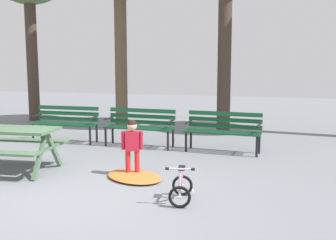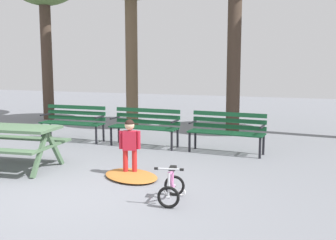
{
  "view_description": "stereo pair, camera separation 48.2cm",
  "coord_description": "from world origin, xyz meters",
  "px_view_note": "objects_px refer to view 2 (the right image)",
  "views": [
    {
      "loc": [
        2.78,
        -5.08,
        1.91
      ],
      "look_at": [
        0.72,
        2.1,
        0.85
      ],
      "focal_mm": 43.87,
      "sensor_mm": 36.0,
      "label": 1
    },
    {
      "loc": [
        3.24,
        -4.93,
        1.91
      ],
      "look_at": [
        0.72,
        2.1,
        0.85
      ],
      "focal_mm": 43.87,
      "sensor_mm": 36.0,
      "label": 2
    }
  ],
  "objects_px": {
    "park_bench_right": "(227,129)",
    "picnic_table": "(8,136)",
    "child_standing": "(130,143)",
    "park_bench_far_left": "(74,120)",
    "park_bench_left": "(145,124)",
    "kids_bicycle": "(172,188)"
  },
  "relations": [
    {
      "from": "park_bench_right",
      "to": "picnic_table",
      "type": "bearing_deg",
      "value": -143.12
    },
    {
      "from": "park_bench_right",
      "to": "child_standing",
      "type": "bearing_deg",
      "value": -117.43
    },
    {
      "from": "park_bench_far_left",
      "to": "park_bench_right",
      "type": "bearing_deg",
      "value": -1.48
    },
    {
      "from": "park_bench_right",
      "to": "child_standing",
      "type": "xyz_separation_m",
      "value": [
        -1.19,
        -2.29,
        0.05
      ]
    },
    {
      "from": "park_bench_far_left",
      "to": "park_bench_left",
      "type": "relative_size",
      "value": 0.99
    },
    {
      "from": "child_standing",
      "to": "picnic_table",
      "type": "bearing_deg",
      "value": -172.46
    },
    {
      "from": "child_standing",
      "to": "park_bench_left",
      "type": "bearing_deg",
      "value": 106.78
    },
    {
      "from": "picnic_table",
      "to": "park_bench_far_left",
      "type": "relative_size",
      "value": 1.19
    },
    {
      "from": "park_bench_far_left",
      "to": "kids_bicycle",
      "type": "distance_m",
      "value": 5.06
    },
    {
      "from": "park_bench_right",
      "to": "child_standing",
      "type": "height_order",
      "value": "child_standing"
    },
    {
      "from": "park_bench_right",
      "to": "kids_bicycle",
      "type": "height_order",
      "value": "park_bench_right"
    },
    {
      "from": "picnic_table",
      "to": "park_bench_right",
      "type": "bearing_deg",
      "value": 36.88
    },
    {
      "from": "park_bench_far_left",
      "to": "park_bench_left",
      "type": "xyz_separation_m",
      "value": [
        1.91,
        -0.02,
        0.0
      ]
    },
    {
      "from": "kids_bicycle",
      "to": "park_bench_right",
      "type": "bearing_deg",
      "value": 88.47
    },
    {
      "from": "park_bench_left",
      "to": "park_bench_right",
      "type": "distance_m",
      "value": 1.9
    },
    {
      "from": "picnic_table",
      "to": "park_bench_left",
      "type": "relative_size",
      "value": 1.18
    },
    {
      "from": "picnic_table",
      "to": "park_bench_far_left",
      "type": "bearing_deg",
      "value": 97.49
    },
    {
      "from": "park_bench_right",
      "to": "kids_bicycle",
      "type": "relative_size",
      "value": 2.7
    },
    {
      "from": "park_bench_left",
      "to": "child_standing",
      "type": "bearing_deg",
      "value": -73.22
    },
    {
      "from": "park_bench_far_left",
      "to": "park_bench_right",
      "type": "distance_m",
      "value": 3.81
    },
    {
      "from": "picnic_table",
      "to": "park_bench_right",
      "type": "distance_m",
      "value": 4.32
    },
    {
      "from": "picnic_table",
      "to": "park_bench_left",
      "type": "bearing_deg",
      "value": 59.8
    }
  ]
}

